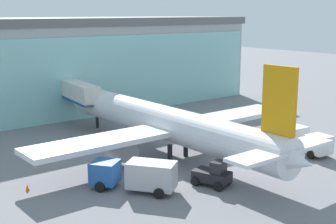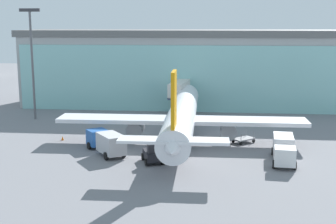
# 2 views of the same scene
# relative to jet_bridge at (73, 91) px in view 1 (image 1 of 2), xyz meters

# --- Properties ---
(ground) EXTENTS (240.00, 240.00, 0.00)m
(ground) POSITION_rel_jet_bridge_xyz_m (2.40, -27.26, -4.44)
(ground) COLOR slate
(terminal_building) EXTENTS (65.39, 15.79, 13.99)m
(terminal_building) POSITION_rel_jet_bridge_xyz_m (2.40, 9.01, 2.56)
(terminal_building) COLOR #A6A6A6
(terminal_building) RESTS_ON ground
(jet_bridge) EXTENTS (3.86, 13.95, 5.81)m
(jet_bridge) POSITION_rel_jet_bridge_xyz_m (0.00, 0.00, 0.00)
(jet_bridge) COLOR silver
(jet_bridge) RESTS_ON ground
(airplane) EXTENTS (31.90, 37.02, 10.74)m
(airplane) POSITION_rel_jet_bridge_xyz_m (1.12, -19.01, -1.12)
(airplane) COLOR silver
(airplane) RESTS_ON ground
(catering_truck) EXTENTS (6.05, 7.21, 2.65)m
(catering_truck) POSITION_rel_jet_bridge_xyz_m (-7.40, -25.83, -2.97)
(catering_truck) COLOR #2659A5
(catering_truck) RESTS_ON ground
(fuel_truck) EXTENTS (3.11, 7.49, 2.65)m
(fuel_truck) POSITION_rel_jet_bridge_xyz_m (13.09, -27.05, -2.97)
(fuel_truck) COLOR silver
(fuel_truck) RESTS_ON ground
(baggage_cart) EXTENTS (3.18, 3.02, 1.50)m
(baggage_cart) POSITION_rel_jet_bridge_xyz_m (9.17, -19.14, -3.94)
(baggage_cart) COLOR gray
(baggage_cart) RESTS_ON ground
(pushback_tug) EXTENTS (2.98, 3.60, 2.30)m
(pushback_tug) POSITION_rel_jet_bridge_xyz_m (-1.44, -28.95, -3.46)
(pushback_tug) COLOR black
(pushback_tug) RESTS_ON ground
(safety_cone_nose) EXTENTS (0.36, 0.36, 0.55)m
(safety_cone_nose) POSITION_rel_jet_bridge_xyz_m (-0.03, -28.15, -4.16)
(safety_cone_nose) COLOR orange
(safety_cone_nose) RESTS_ON ground
(safety_cone_wingtip) EXTENTS (0.36, 0.36, 0.55)m
(safety_cone_wingtip) POSITION_rel_jet_bridge_xyz_m (-14.66, -20.05, -4.16)
(safety_cone_wingtip) COLOR orange
(safety_cone_wingtip) RESTS_ON ground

